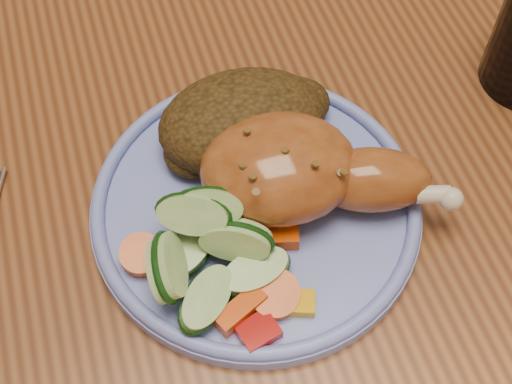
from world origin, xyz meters
TOP-DOWN VIEW (x-y plane):
  - dining_table at (0.00, 0.00)m, footprint 0.90×1.40m
  - plate at (-0.03, -0.06)m, footprint 0.23×0.23m
  - plate_rim at (-0.03, -0.06)m, footprint 0.23×0.23m
  - chicken_leg at (0.00, -0.06)m, footprint 0.17×0.11m
  - rice_pilaf at (-0.02, 0.00)m, footprint 0.13×0.09m
  - vegetable_pile at (-0.07, -0.10)m, footprint 0.12×0.12m

SIDE VIEW (x-z plane):
  - dining_table at x=0.00m, z-range 0.29..1.04m
  - plate at x=-0.03m, z-range 0.75..0.76m
  - plate_rim at x=-0.03m, z-range 0.76..0.77m
  - vegetable_pile at x=-0.07m, z-range 0.75..0.81m
  - rice_pilaf at x=-0.02m, z-range 0.76..0.81m
  - chicken_leg at x=0.00m, z-range 0.76..0.82m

